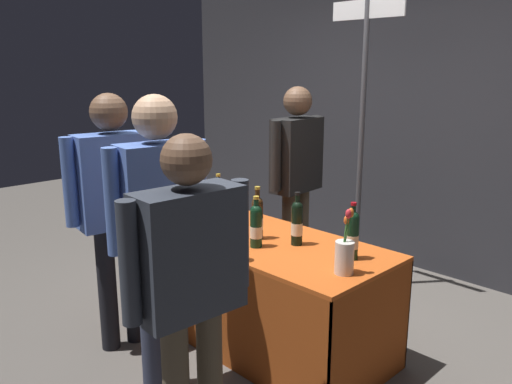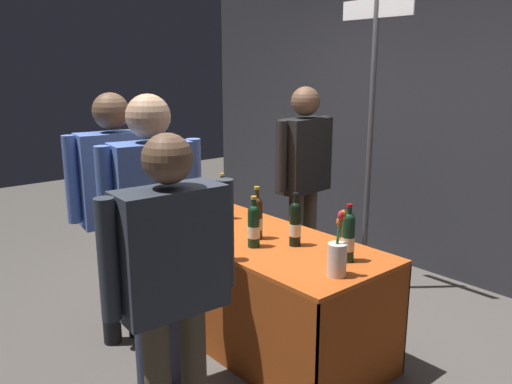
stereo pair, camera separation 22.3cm
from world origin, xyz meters
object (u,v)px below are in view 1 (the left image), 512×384
Objects in this scene: tasting_table at (256,266)px; flower_vase at (345,254)px; booth_signpost at (362,117)px; featured_wine_bottle at (219,201)px; display_bottle_0 at (297,222)px; vendor_presenter at (296,169)px; taster_foreground_right at (160,222)px; wine_glass_near_vendor at (208,212)px.

flower_vase is at bearing -7.75° from tasting_table.
flower_vase is 1.65m from booth_signpost.
tasting_table is at bearing 172.25° from flower_vase.
flower_vase reaches higher than tasting_table.
featured_wine_bottle reaches higher than tasting_table.
display_bottle_0 is 0.20× the size of vendor_presenter.
taster_foreground_right is at bearing 10.85° from vendor_presenter.
taster_foreground_right reaches higher than wine_glass_near_vendor.
booth_signpost reaches higher than featured_wine_bottle.
display_bottle_0 is 0.52m from flower_vase.
featured_wine_bottle is 0.15× the size of booth_signpost.
wine_glass_near_vendor is 0.05× the size of booth_signpost.
vendor_presenter is at bearing 140.99° from flower_vase.
tasting_table is 5.44× the size of featured_wine_bottle.
booth_signpost is at bearing 72.22° from wine_glass_near_vendor.
flower_vase is 0.22× the size of vendor_presenter.
vendor_presenter reaches higher than display_bottle_0.
tasting_table is 1.51m from booth_signpost.
display_bottle_0 is (0.76, -0.01, 0.00)m from featured_wine_bottle.
vendor_presenter is at bearing 87.81° from wine_glass_near_vendor.
flower_vase is (0.49, -0.17, -0.04)m from display_bottle_0.
vendor_presenter reaches higher than wine_glass_near_vendor.
booth_signpost is at bearing 105.62° from display_bottle_0.
taster_foreground_right is at bearing -58.18° from featured_wine_bottle.
featured_wine_bottle is 1.27m from flower_vase.
wine_glass_near_vendor is 0.35× the size of flower_vase.
booth_signpost is at bearing 11.72° from taster_foreground_right.
display_bottle_0 is 1.31m from booth_signpost.
tasting_table is at bearing 7.55° from wine_glass_near_vendor.
booth_signpost reaches higher than flower_vase.
taster_foreground_right reaches higher than flower_vase.
display_bottle_0 reaches higher than wine_glass_near_vendor.
vendor_presenter is (0.07, 0.77, 0.14)m from featured_wine_bottle.
featured_wine_bottle is at bearing 40.76° from taster_foreground_right.
booth_signpost is at bearing 90.90° from tasting_table.
tasting_table is 0.47m from display_bottle_0.
display_bottle_0 is 0.90m from taster_foreground_right.
wine_glass_near_vendor is at bearing -7.18° from vendor_presenter.
featured_wine_bottle is 0.79m from vendor_presenter.
display_bottle_0 is at bearing -74.38° from booth_signpost.
display_bottle_0 is at bearing 9.43° from wine_glass_near_vendor.
vendor_presenter reaches higher than flower_vase.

